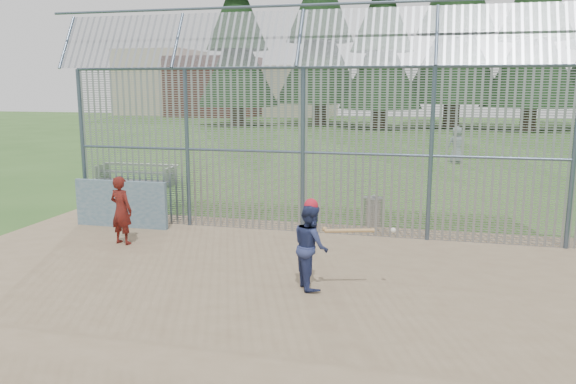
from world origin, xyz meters
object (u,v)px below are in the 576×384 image
(onlooker, at_px, (121,210))
(bleacher, at_px, (136,173))
(dugout_wall, at_px, (121,204))
(batter, at_px, (311,246))
(trash_can, at_px, (374,211))

(onlooker, height_order, bleacher, onlooker)
(dugout_wall, xyz_separation_m, onlooker, (0.83, -1.41, 0.18))
(dugout_wall, relative_size, batter, 1.64)
(batter, xyz_separation_m, onlooker, (-4.74, 1.75, 0.02))
(batter, relative_size, onlooker, 0.97)
(batter, height_order, trash_can, batter)
(dugout_wall, relative_size, trash_can, 3.05)
(onlooker, xyz_separation_m, bleacher, (-3.65, 7.33, -0.39))
(trash_can, bearing_deg, batter, -97.83)
(dugout_wall, xyz_separation_m, trash_can, (6.24, 1.74, -0.24))
(dugout_wall, distance_m, trash_can, 6.49)
(onlooker, bearing_deg, bleacher, -50.37)
(batter, xyz_separation_m, bleacher, (-8.39, 9.08, -0.37))
(dugout_wall, distance_m, bleacher, 6.56)
(batter, height_order, bleacher, batter)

